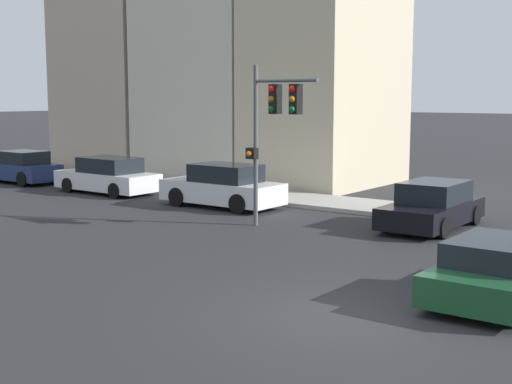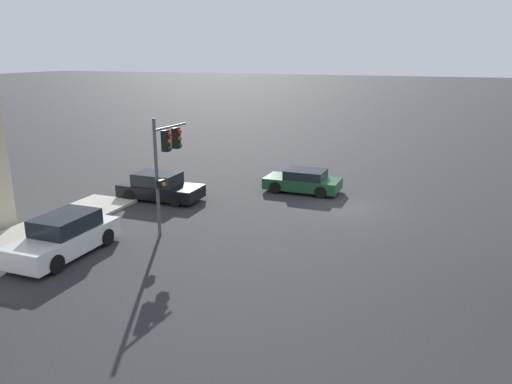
{
  "view_description": "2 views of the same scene",
  "coord_description": "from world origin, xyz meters",
  "px_view_note": "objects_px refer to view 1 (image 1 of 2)",
  "views": [
    {
      "loc": [
        -11.38,
        -6.43,
        4.12
      ],
      "look_at": [
        2.91,
        4.07,
        1.7
      ],
      "focal_mm": 50.0,
      "sensor_mm": 36.0,
      "label": 1
    },
    {
      "loc": [
        -4.52,
        24.2,
        7.63
      ],
      "look_at": [
        3.59,
        3.09,
        1.27
      ],
      "focal_mm": 35.0,
      "sensor_mm": 36.0,
      "label": 2
    }
  ],
  "objects_px": {
    "traffic_signal": "(273,116)",
    "parked_car_2": "(22,168)",
    "crossing_car_1": "(501,271)",
    "parked_car_0": "(223,187)",
    "parked_car_1": "(108,176)",
    "crossing_car_0": "(432,207)"
  },
  "relations": [
    {
      "from": "crossing_car_0",
      "to": "parked_car_0",
      "type": "height_order",
      "value": "parked_car_0"
    },
    {
      "from": "crossing_car_0",
      "to": "parked_car_1",
      "type": "xyz_separation_m",
      "value": [
        -0.53,
        14.19,
        0.03
      ]
    },
    {
      "from": "parked_car_1",
      "to": "parked_car_2",
      "type": "distance_m",
      "value": 5.92
    },
    {
      "from": "parked_car_1",
      "to": "parked_car_2",
      "type": "xyz_separation_m",
      "value": [
        0.0,
        5.92,
        0.01
      ]
    },
    {
      "from": "traffic_signal",
      "to": "parked_car_1",
      "type": "height_order",
      "value": "traffic_signal"
    },
    {
      "from": "traffic_signal",
      "to": "parked_car_1",
      "type": "distance_m",
      "value": 10.86
    },
    {
      "from": "crossing_car_0",
      "to": "parked_car_2",
      "type": "bearing_deg",
      "value": -89.09
    },
    {
      "from": "crossing_car_1",
      "to": "crossing_car_0",
      "type": "bearing_deg",
      "value": 32.71
    },
    {
      "from": "traffic_signal",
      "to": "crossing_car_0",
      "type": "distance_m",
      "value": 5.69
    },
    {
      "from": "parked_car_1",
      "to": "traffic_signal",
      "type": "bearing_deg",
      "value": 167.66
    },
    {
      "from": "crossing_car_0",
      "to": "parked_car_2",
      "type": "xyz_separation_m",
      "value": [
        -0.53,
        20.1,
        0.04
      ]
    },
    {
      "from": "parked_car_1",
      "to": "parked_car_2",
      "type": "bearing_deg",
      "value": 1.0
    },
    {
      "from": "traffic_signal",
      "to": "parked_car_0",
      "type": "relative_size",
      "value": 1.09
    },
    {
      "from": "traffic_signal",
      "to": "parked_car_2",
      "type": "bearing_deg",
      "value": -95.02
    },
    {
      "from": "traffic_signal",
      "to": "crossing_car_1",
      "type": "height_order",
      "value": "traffic_signal"
    },
    {
      "from": "parked_car_0",
      "to": "parked_car_2",
      "type": "bearing_deg",
      "value": -0.2
    },
    {
      "from": "crossing_car_1",
      "to": "parked_car_0",
      "type": "distance_m",
      "value": 13.59
    },
    {
      "from": "crossing_car_1",
      "to": "parked_car_2",
      "type": "height_order",
      "value": "parked_car_2"
    },
    {
      "from": "parked_car_2",
      "to": "crossing_car_0",
      "type": "bearing_deg",
      "value": -177.16
    },
    {
      "from": "parked_car_2",
      "to": "crossing_car_1",
      "type": "bearing_deg",
      "value": 167.04
    },
    {
      "from": "traffic_signal",
      "to": "crossing_car_0",
      "type": "height_order",
      "value": "traffic_signal"
    },
    {
      "from": "crossing_car_1",
      "to": "parked_car_2",
      "type": "distance_m",
      "value": 25.11
    }
  ]
}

